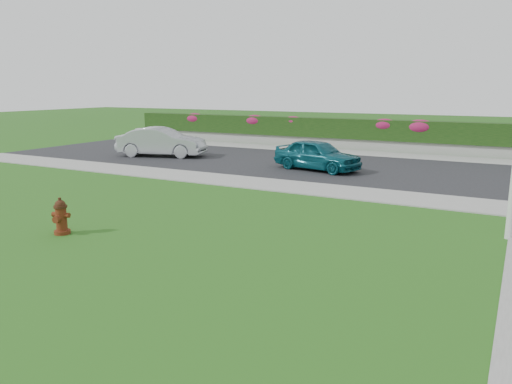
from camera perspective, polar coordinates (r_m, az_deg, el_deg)
The scene contains 14 objects.
ground at distance 9.63m, azimuth -13.55°, elevation -9.25°, with size 120.00×120.00×0.00m, color black.
street_far at distance 23.67m, azimuth -0.01°, elevation 3.62°, with size 26.00×8.00×0.04m, color black.
sidewalk_far at distance 20.05m, azimuth -9.34°, elevation 1.96°, with size 24.00×2.00×0.04m, color gray.
sidewalk_beyond at distance 26.81m, azimuth 12.72°, elevation 4.30°, with size 34.00×2.00×0.04m, color gray.
retaining_wall at distance 28.22m, azimuth 13.57°, elevation 5.20°, with size 34.00×0.40×0.60m, color gray.
hedge at distance 28.23m, azimuth 13.71°, elevation 6.93°, with size 32.00×0.90×1.10m, color black.
fire_hydrant at distance 12.66m, azimuth -21.40°, elevation -2.66°, with size 0.46×0.44×0.88m.
sedan_teal at distance 20.91m, azimuth 7.02°, elevation 4.26°, with size 1.51×3.75×1.28m, color #0B4D59.
sedan_silver at distance 25.40m, azimuth -10.75°, elevation 5.65°, with size 1.52×4.35×1.43m, color #A4A7AC.
flower_clump_a at distance 33.25m, azimuth -6.97°, elevation 8.35°, with size 1.37×0.88×0.68m, color #A81C55.
flower_clump_b at distance 30.91m, azimuth -0.14°, elevation 8.18°, with size 1.37×0.88×0.69m, color #A81C55.
flower_clump_c at distance 29.76m, azimuth 4.28°, elevation 8.10°, with size 1.13×0.73×0.56m, color #A81C55.
flower_clump_d at distance 28.02m, azimuth 14.46°, elevation 7.44°, with size 1.35×0.87×0.67m, color #A81C55.
flower_clump_e at distance 27.63m, azimuth 18.26°, elevation 7.10°, with size 1.50×0.96×0.75m, color #A81C55.
Camera 1 is at (6.09, -6.63, 3.42)m, focal length 35.00 mm.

